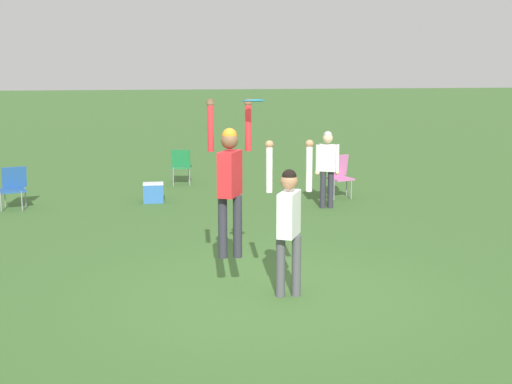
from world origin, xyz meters
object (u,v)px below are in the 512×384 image
(camping_chair_2, at_px, (181,163))
(person_defending, at_px, (289,215))
(person_jumping, at_px, (230,175))
(camping_chair_1, at_px, (340,173))
(frisbee, at_px, (253,101))
(cooler_box, at_px, (153,193))
(camping_chair_0, at_px, (13,185))
(person_spectator_near, at_px, (327,163))

(camping_chair_2, bearing_deg, person_defending, 108.29)
(camping_chair_2, bearing_deg, person_jumping, 103.61)
(person_defending, xyz_separation_m, camping_chair_1, (2.30, 6.42, -0.53))
(frisbee, relative_size, cooler_box, 0.64)
(person_defending, relative_size, camping_chair_0, 2.42)
(camping_chair_0, bearing_deg, person_spectator_near, 155.44)
(frisbee, distance_m, camping_chair_0, 7.67)
(person_defending, height_order, camping_chair_1, person_defending)
(person_jumping, bearing_deg, person_spectator_near, -1.51)
(frisbee, xyz_separation_m, camping_chair_1, (2.75, 6.39, -1.99))
(camping_chair_0, distance_m, person_spectator_near, 6.43)
(person_jumping, height_order, frisbee, frisbee)
(person_defending, relative_size, frisbee, 7.40)
(camping_chair_1, xyz_separation_m, camping_chair_2, (-3.43, 2.13, -0.03))
(person_jumping, distance_m, camping_chair_2, 8.29)
(person_spectator_near, bearing_deg, frisbee, -90.31)
(camping_chair_0, height_order, cooler_box, camping_chair_0)
(camping_chair_2, xyz_separation_m, person_spectator_near, (2.88, -3.22, 0.43))
(person_spectator_near, distance_m, cooler_box, 3.76)
(person_jumping, bearing_deg, cooler_box, 34.84)
(person_jumping, xyz_separation_m, camping_chair_2, (-0.40, 8.21, -1.05))
(frisbee, height_order, cooler_box, frisbee)
(person_spectator_near, bearing_deg, camping_chair_0, -164.90)
(frisbee, distance_m, camping_chair_1, 7.24)
(frisbee, bearing_deg, person_defending, -3.31)
(person_jumping, height_order, camping_chair_1, person_jumping)
(camping_chair_2, bearing_deg, cooler_box, 83.94)
(frisbee, relative_size, camping_chair_0, 0.33)
(person_spectator_near, bearing_deg, camping_chair_2, 154.21)
(camping_chair_0, height_order, camping_chair_1, camping_chair_1)
(person_jumping, relative_size, cooler_box, 4.83)
(cooler_box, bearing_deg, person_jumping, -80.07)
(camping_chair_0, bearing_deg, camping_chair_1, 164.97)
(person_defending, bearing_deg, camping_chair_0, -118.21)
(person_jumping, bearing_deg, person_defending, -90.00)
(camping_chair_1, distance_m, cooler_box, 4.10)
(camping_chair_1, bearing_deg, frisbee, 46.76)
(person_spectator_near, bearing_deg, camping_chair_1, 85.81)
(frisbee, relative_size, camping_chair_2, 0.33)
(frisbee, bearing_deg, camping_chair_1, 66.68)
(frisbee, height_order, camping_chair_0, frisbee)
(frisbee, bearing_deg, camping_chair_0, 124.20)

